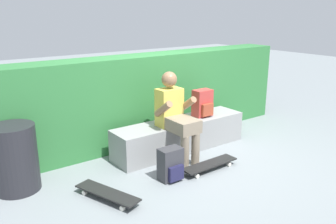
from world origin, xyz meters
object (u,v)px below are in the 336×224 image
object	(u,v)px
person_skater	(176,114)
backpack_on_ground	(171,165)
trash_bin	(15,158)
skateboard_beside_bench	(107,193)
backpack_on_bench	(203,103)
bench_main	(180,135)
skateboard_near_person	(210,164)

from	to	relation	value
person_skater	backpack_on_ground	distance (m)	0.78
person_skater	backpack_on_ground	bearing A→B (deg)	-132.47
person_skater	trash_bin	bearing A→B (deg)	169.60
backpack_on_ground	trash_bin	distance (m)	1.78
person_skater	skateboard_beside_bench	xyz separation A→B (m)	(-1.27, -0.44, -0.57)
backpack_on_bench	backpack_on_ground	bearing A→B (deg)	-148.37
skateboard_beside_bench	trash_bin	xyz separation A→B (m)	(-0.72, 0.81, 0.31)
bench_main	backpack_on_bench	size ratio (longest dim) A/B	5.20
backpack_on_bench	trash_bin	size ratio (longest dim) A/B	0.52
person_skater	backpack_on_ground	xyz separation A→B (m)	(-0.43, -0.47, -0.45)
backpack_on_bench	skateboard_near_person	bearing A→B (deg)	-125.34
person_skater	trash_bin	size ratio (longest dim) A/B	1.55
skateboard_near_person	backpack_on_bench	size ratio (longest dim) A/B	2.00
skateboard_beside_bench	trash_bin	bearing A→B (deg)	131.64
skateboard_near_person	skateboard_beside_bench	distance (m)	1.40
trash_bin	skateboard_beside_bench	bearing A→B (deg)	-48.36
person_skater	backpack_on_bench	xyz separation A→B (m)	(0.67, 0.21, -0.01)
person_skater	trash_bin	distance (m)	2.03
skateboard_near_person	skateboard_beside_bench	world-z (taller)	same
backpack_on_bench	person_skater	bearing A→B (deg)	-162.76
bench_main	skateboard_near_person	distance (m)	0.79
skateboard_near_person	bench_main	bearing A→B (deg)	80.74
backpack_on_bench	backpack_on_ground	world-z (taller)	backpack_on_bench
bench_main	skateboard_near_person	xyz separation A→B (m)	(-0.13, -0.77, -0.15)
skateboard_near_person	person_skater	bearing A→B (deg)	103.31
person_skater	skateboard_beside_bench	distance (m)	1.46
bench_main	trash_bin	bearing A→B (deg)	176.25
skateboard_near_person	backpack_on_bench	distance (m)	1.09
bench_main	backpack_on_ground	world-z (taller)	bench_main
skateboard_beside_bench	backpack_on_bench	distance (m)	2.12
bench_main	trash_bin	distance (m)	2.25
skateboard_near_person	trash_bin	size ratio (longest dim) A/B	1.04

